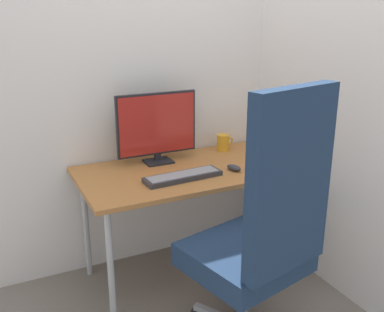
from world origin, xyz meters
TOP-DOWN VIEW (x-y plane):
  - ground_plane at (0.00, 0.00)m, footprint 8.00×8.00m
  - wall_back at (0.00, 0.37)m, footprint 2.37×0.04m
  - wall_side_right at (0.70, -0.15)m, footprint 0.04×1.71m
  - desk at (0.00, 0.00)m, footprint 1.34×0.68m
  - office_chair at (-0.02, -0.74)m, footprint 0.61×0.61m
  - monitor at (-0.15, 0.19)m, footprint 0.50×0.13m
  - keyboard at (-0.13, -0.13)m, footprint 0.45×0.15m
  - mouse at (0.19, -0.14)m, footprint 0.08×0.11m
  - pen_holder at (0.47, 0.02)m, footprint 0.09×0.09m
  - notebook at (0.47, -0.19)m, footprint 0.15×0.19m
  - coffee_mug at (0.33, 0.23)m, footprint 0.12×0.08m

SIDE VIEW (x-z plane):
  - ground_plane at x=0.00m, z-range 0.00..0.00m
  - office_chair at x=-0.02m, z-range -0.01..1.30m
  - desk at x=0.00m, z-range 0.29..0.99m
  - notebook at x=0.47m, z-range 0.70..0.71m
  - keyboard at x=-0.13m, z-range 0.70..0.73m
  - mouse at x=0.19m, z-range 0.70..0.73m
  - pen_holder at x=0.47m, z-range 0.66..0.83m
  - coffee_mug at x=0.33m, z-range 0.70..0.81m
  - monitor at x=-0.15m, z-range 0.71..1.14m
  - wall_back at x=0.00m, z-range 0.00..2.80m
  - wall_side_right at x=0.70m, z-range 0.00..2.80m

